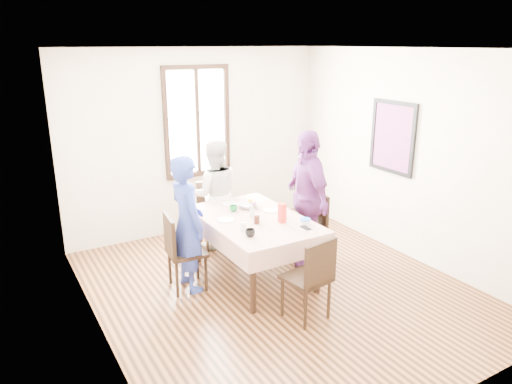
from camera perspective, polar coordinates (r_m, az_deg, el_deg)
ground at (r=5.78m, az=2.68°, el=-11.24°), size 4.50×4.50×0.00m
back_wall at (r=7.20m, az=-6.98°, el=5.91°), size 4.00×0.00×4.00m
right_wall at (r=6.55m, az=17.75°, el=4.06°), size 0.00×4.50×4.50m
window_frame at (r=7.13m, az=-7.00°, el=8.25°), size 1.02×0.06×1.62m
window_pane at (r=7.14m, az=-7.04°, el=8.26°), size 0.90×0.02×1.50m
art_poster at (r=6.69m, az=15.90°, el=6.25°), size 0.04×0.76×0.96m
dining_table at (r=5.87m, az=-0.25°, el=-6.64°), size 0.97×1.56×0.75m
tablecloth at (r=5.73m, az=-0.25°, el=-3.16°), size 1.09×1.68×0.01m
chair_left at (r=5.64m, az=-8.20°, el=-7.00°), size 0.47×0.47×0.91m
chair_right at (r=6.29m, az=5.94°, el=-4.27°), size 0.47×0.47×0.91m
chair_far at (r=6.72m, az=-4.83°, el=-2.79°), size 0.48×0.48×0.91m
chair_near at (r=5.03m, az=5.97°, el=-10.06°), size 0.48×0.48×0.91m
person_left at (r=5.51m, az=-8.14°, el=-3.74°), size 0.40×0.60×1.59m
person_far at (r=6.60m, az=-4.82°, el=-0.32°), size 0.89×0.79×1.53m
person_right at (r=6.14m, az=5.90°, el=-0.69°), size 0.61×1.08×1.74m
mug_black at (r=5.18m, az=-0.69°, el=-4.86°), size 0.12×0.12×0.08m
mug_flag at (r=5.80m, az=3.15°, el=-2.39°), size 0.12×0.12×0.09m
mug_green at (r=5.94m, az=-2.69°, el=-1.96°), size 0.12×0.12×0.08m
serving_bowl at (r=6.07m, az=-0.93°, el=-1.60°), size 0.27×0.27×0.06m
juice_carton at (r=5.55m, az=3.12°, el=-2.53°), size 0.07×0.07×0.23m
butter_tub at (r=5.55m, az=5.83°, el=-3.55°), size 0.11×0.11×0.05m
jam_jar at (r=5.54m, az=0.10°, el=-3.32°), size 0.07×0.07×0.09m
drinking_glass at (r=5.34m, az=-1.51°, el=-4.10°), size 0.07×0.07×0.10m
smartphone at (r=5.45m, az=5.91°, el=-4.25°), size 0.07×0.14×0.01m
flower_vase at (r=5.72m, az=-0.47°, el=-2.48°), size 0.06×0.06×0.12m
plate_left at (r=5.66m, az=-3.60°, el=-3.31°), size 0.20×0.20×0.01m
plate_right at (r=5.96m, az=1.70°, el=-2.19°), size 0.20×0.20×0.01m
plate_far at (r=6.21m, az=-3.12°, el=-1.41°), size 0.20×0.20×0.01m
butter_lid at (r=5.54m, az=5.84°, el=-3.22°), size 0.12×0.12×0.01m
flower_bunch at (r=5.68m, az=-0.47°, el=-1.44°), size 0.09×0.09×0.10m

